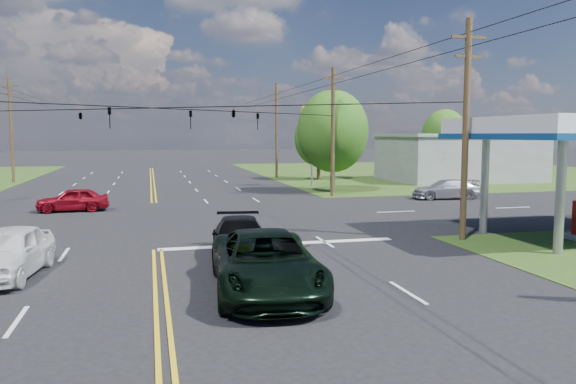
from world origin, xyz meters
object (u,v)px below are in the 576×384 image
object	(u,v)px
tree_far_r	(445,135)
pole_ne	(333,130)
retail_ne	(459,159)
pole_left_far	(11,129)
pickup_white	(8,252)
pole_se	(466,127)
suv_black	(240,238)
pickup_dkgreen	(266,263)
tree_right_a	(333,131)
pole_right_far	(276,129)
tree_right_b	(319,138)

from	to	relation	value
tree_far_r	pole_ne	bearing A→B (deg)	-135.00
retail_ne	pole_ne	world-z (taller)	pole_ne
pole_left_far	pickup_white	size ratio (longest dim) A/B	2.07
pole_se	suv_black	world-z (taller)	pole_se
pole_se	suv_black	xyz separation A→B (m)	(-10.00, -1.11, -4.18)
pickup_dkgreen	suv_black	distance (m)	4.88
pole_ne	tree_far_r	distance (m)	29.70
tree_right_a	retail_ne	bearing A→B (deg)	26.57
pickup_dkgreen	suv_black	size ratio (longest dim) A/B	1.26
retail_ne	pole_right_far	world-z (taller)	pole_right_far
pole_se	tree_right_a	size ratio (longest dim) A/B	1.16
pole_se	pole_left_far	world-z (taller)	pole_left_far
pole_ne	pickup_dkgreen	distance (m)	26.29
pole_left_far	pickup_dkgreen	distance (m)	46.06
pole_se	pole_left_far	xyz separation A→B (m)	(-26.00, 37.00, 0.25)
tree_right_b	tree_far_r	size ratio (longest dim) A/B	0.93
tree_right_b	suv_black	world-z (taller)	tree_right_b
pole_right_far	tree_right_a	size ratio (longest dim) A/B	1.22
retail_ne	pole_right_far	distance (m)	19.02
pickup_white	pole_se	bearing A→B (deg)	13.92
pole_ne	pickup_white	world-z (taller)	pole_ne
suv_black	pickup_white	world-z (taller)	pickup_white
pole_se	pickup_white	bearing A→B (deg)	-173.08
pole_left_far	pickup_dkgreen	bearing A→B (deg)	-69.58
pole_se	pole_ne	world-z (taller)	same
pole_right_far	pickup_white	xyz separation A→B (m)	(-17.75, -39.15, -4.35)
pole_ne	pole_right_far	size ratio (longest dim) A/B	0.95
tree_right_b	pickup_dkgreen	bearing A→B (deg)	-109.10
pole_ne	tree_right_b	xyz separation A→B (m)	(3.50, 15.00, -0.70)
tree_right_b	suv_black	bearing A→B (deg)	-111.60
pole_left_far	tree_right_b	distance (m)	29.79
pole_right_far	pickup_dkgreen	size ratio (longest dim) A/B	1.57
pole_se	tree_right_b	bearing A→B (deg)	83.95
pole_se	pole_right_far	size ratio (longest dim) A/B	0.95
pole_right_far	pickup_white	world-z (taller)	pole_right_far
pole_ne	pickup_white	bearing A→B (deg)	-131.36
tree_far_r	pickup_dkgreen	size ratio (longest dim) A/B	1.20
pole_left_far	pole_right_far	size ratio (longest dim) A/B	1.00
pole_left_far	suv_black	distance (m)	41.56
tree_right_a	tree_far_r	xyz separation A→B (m)	(20.00, 18.00, -0.33)
tree_right_a	pickup_dkgreen	world-z (taller)	tree_right_a
pickup_white	suv_black	bearing A→B (deg)	14.71
suv_black	pole_ne	bearing A→B (deg)	69.43
pole_ne	tree_far_r	size ratio (longest dim) A/B	1.25
pole_left_far	tree_far_r	distance (m)	47.05
pole_ne	tree_far_r	xyz separation A→B (m)	(21.00, 21.00, -0.37)
pole_right_far	pole_ne	bearing A→B (deg)	-90.00
pole_right_far	tree_far_r	xyz separation A→B (m)	(21.00, 2.00, -0.62)
tree_right_b	pole_ne	bearing A→B (deg)	-103.13
pole_left_far	tree_right_b	xyz separation A→B (m)	(29.50, -4.00, -0.95)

